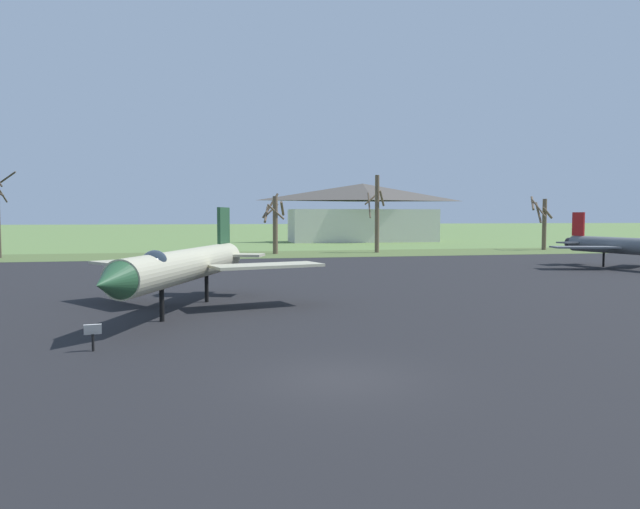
{
  "coord_description": "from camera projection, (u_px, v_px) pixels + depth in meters",
  "views": [
    {
      "loc": [
        -3.81,
        -14.79,
        4.2
      ],
      "look_at": [
        3.73,
        19.26,
        1.98
      ],
      "focal_mm": 34.03,
      "sensor_mm": 36.0,
      "label": 1
    }
  ],
  "objects": [
    {
      "name": "ground_plane",
      "position": [
        340.0,
        380.0,
        15.5
      ],
      "size": [
        600.0,
        600.0,
        0.0
      ],
      "primitive_type": "plane",
      "color": "#607F42"
    },
    {
      "name": "asphalt_apron",
      "position": [
        262.0,
        296.0,
        31.57
      ],
      "size": [
        96.68,
        54.97,
        0.05
      ],
      "primitive_type": "cube",
      "color": "black",
      "rests_on": "ground"
    },
    {
      "name": "grass_verge_strip",
      "position": [
        223.0,
        255.0,
        64.2
      ],
      "size": [
        156.68,
        12.0,
        0.06
      ],
      "primitive_type": "cube",
      "color": "#516434",
      "rests_on": "ground"
    },
    {
      "name": "jet_fighter_rear_center",
      "position": [
        184.0,
        265.0,
        26.15
      ],
      "size": [
        10.92,
        14.11,
        4.65
      ],
      "color": "#B7B293",
      "rests_on": "ground"
    },
    {
      "name": "info_placard_rear_center",
      "position": [
        93.0,
        335.0,
        18.57
      ],
      "size": [
        0.55,
        0.29,
        0.9
      ],
      "color": "black",
      "rests_on": "ground"
    },
    {
      "name": "jet_fighter_rear_right",
      "position": [
        632.0,
        246.0,
        46.74
      ],
      "size": [
        11.14,
        13.17,
        4.51
      ],
      "color": "#565B60",
      "rests_on": "ground"
    },
    {
      "name": "bare_tree_left_of_center",
      "position": [
        275.0,
        221.0,
        66.1
      ],
      "size": [
        2.56,
        2.54,
        6.72
      ],
      "color": "brown",
      "rests_on": "ground"
    },
    {
      "name": "bare_tree_center",
      "position": [
        377.0,
        213.0,
        68.45
      ],
      "size": [
        2.22,
        2.24,
        8.8
      ],
      "color": "brown",
      "rests_on": "ground"
    },
    {
      "name": "bare_tree_right_of_center",
      "position": [
        543.0,
        220.0,
        73.92
      ],
      "size": [
        2.77,
        3.44,
        6.66
      ],
      "color": "brown",
      "rests_on": "ground"
    },
    {
      "name": "visitor_building",
      "position": [
        363.0,
        213.0,
        98.69
      ],
      "size": [
        24.97,
        9.14,
        9.46
      ],
      "color": "beige",
      "rests_on": "ground"
    }
  ]
}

